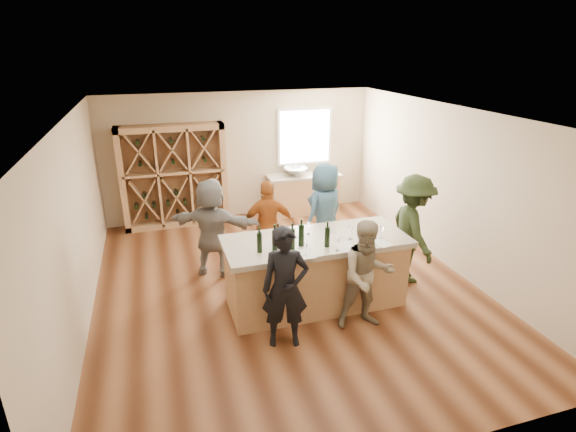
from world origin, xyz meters
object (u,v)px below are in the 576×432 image
object	(u,v)px
person_near_right	(367,275)
wine_bottle_a	(259,242)
wine_bottle_c	(278,238)
wine_bottle_f	(327,237)
tasting_counter_base	(315,274)
sink	(296,171)
person_far_right	(325,212)
wine_bottle_b	(275,241)
person_server	(413,229)
person_far_mid	(268,225)
wine_bottle_e	(301,235)
wine_rack	(174,177)
person_far_left	(212,227)
wine_bottle_d	(292,239)
person_near_left	(285,288)

from	to	relation	value
person_near_right	wine_bottle_a	bearing A→B (deg)	163.81
wine_bottle_c	wine_bottle_a	bearing A→B (deg)	-162.96
wine_bottle_f	tasting_counter_base	bearing A→B (deg)	99.46
wine_bottle_a	tasting_counter_base	bearing A→B (deg)	12.24
sink	person_far_right	size ratio (longest dim) A/B	0.30
wine_bottle_b	person_server	bearing A→B (deg)	10.63
wine_bottle_a	person_far_mid	size ratio (longest dim) A/B	0.18
wine_bottle_b	person_near_right	bearing A→B (deg)	-25.03
wine_bottle_b	wine_bottle_e	xyz separation A→B (m)	(0.40, 0.06, 0.01)
wine_rack	person_far_mid	bearing A→B (deg)	-60.66
wine_rack	person_far_mid	xyz separation A→B (m)	(1.41, -2.52, -0.30)
wine_bottle_c	person_far_right	bearing A→B (deg)	49.93
wine_rack	person_far_right	world-z (taller)	wine_rack
wine_bottle_a	person_far_left	distance (m)	1.72
wine_bottle_a	wine_bottle_c	size ratio (longest dim) A/B	1.04
sink	wine_bottle_a	xyz separation A→B (m)	(-1.82, -4.03, 0.21)
person_far_left	person_near_right	bearing A→B (deg)	156.32
tasting_counter_base	wine_bottle_a	size ratio (longest dim) A/B	9.02
wine_rack	person_server	xyz separation A→B (m)	(3.55, -3.66, -0.19)
wine_bottle_a	person_far_mid	bearing A→B (deg)	71.30
wine_bottle_a	wine_bottle_e	xyz separation A→B (m)	(0.61, 0.03, 0.02)
wine_bottle_e	wine_bottle_d	bearing A→B (deg)	-154.16
person_server	person_far_right	size ratio (longest dim) A/B	1.02
person_far_left	person_far_right	bearing A→B (deg)	-151.87
person_near_left	person_far_right	xyz separation A→B (m)	(1.43, 2.28, 0.07)
person_near_right	wine_bottle_f	bearing A→B (deg)	138.50
wine_bottle_a	person_near_right	size ratio (longest dim) A/B	0.18
wine_bottle_b	person_near_left	distance (m)	0.72
wine_bottle_b	wine_bottle_d	size ratio (longest dim) A/B	1.03
wine_bottle_d	person_far_mid	distance (m)	1.68
wine_bottle_b	person_far_right	world-z (taller)	person_far_right
person_near_right	person_server	world-z (taller)	person_server
person_near_left	wine_bottle_b	bearing A→B (deg)	99.08
person_server	person_near_right	bearing A→B (deg)	134.18
person_near_left	person_server	bearing A→B (deg)	34.82
wine_bottle_d	person_far_left	size ratio (longest dim) A/B	0.18
wine_bottle_c	wine_bottle_e	xyz separation A→B (m)	(0.32, -0.06, 0.02)
wine_bottle_d	person_server	size ratio (longest dim) A/B	0.17
tasting_counter_base	wine_bottle_f	size ratio (longest dim) A/B	8.67
wine_rack	wine_bottle_f	xyz separation A→B (m)	(1.83, -4.20, 0.13)
tasting_counter_base	wine_bottle_d	world-z (taller)	wine_bottle_d
wine_bottle_d	person_near_right	world-z (taller)	person_near_right
sink	wine_bottle_c	bearing A→B (deg)	-111.27
wine_bottle_c	wine_bottle_e	size ratio (longest dim) A/B	0.86
wine_rack	wine_bottle_c	size ratio (longest dim) A/B	7.92
wine_bottle_a	wine_rack	bearing A→B (deg)	102.12
person_near_left	person_near_right	xyz separation A→B (m)	(1.19, 0.05, -0.04)
wine_bottle_a	wine_bottle_c	distance (m)	0.30
person_near_right	wine_bottle_f	xyz separation A→B (m)	(-0.42, 0.46, 0.44)
wine_bottle_b	wine_bottle_d	distance (m)	0.25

